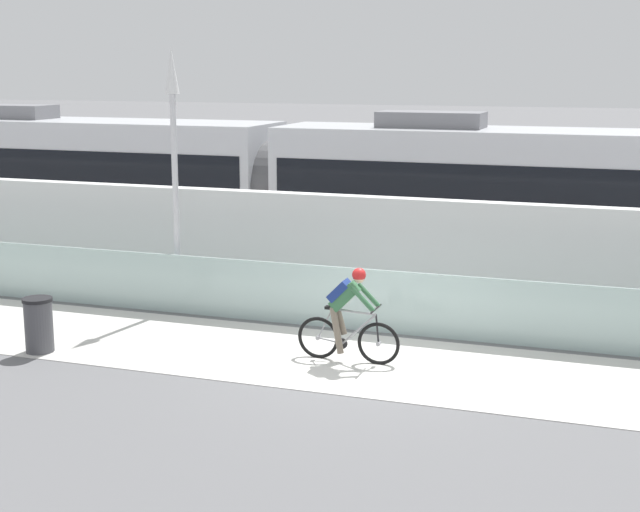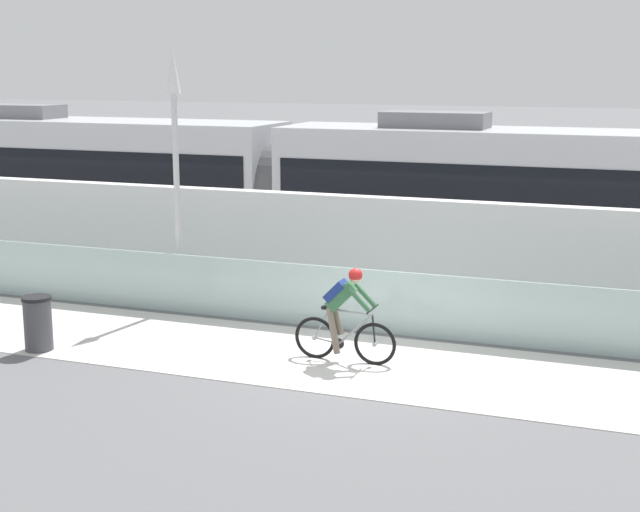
% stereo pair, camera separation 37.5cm
% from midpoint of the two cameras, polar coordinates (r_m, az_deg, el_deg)
% --- Properties ---
extents(ground_plane, '(200.00, 200.00, 0.00)m').
position_cam_midpoint_polar(ground_plane, '(15.44, 1.91, -6.60)').
color(ground_plane, slate).
extents(bike_path_deck, '(32.00, 3.20, 0.01)m').
position_cam_midpoint_polar(bike_path_deck, '(15.44, 1.91, -6.58)').
color(bike_path_deck, silver).
rests_on(bike_path_deck, ground).
extents(glass_parapet, '(32.00, 0.05, 1.18)m').
position_cam_midpoint_polar(glass_parapet, '(16.98, 3.78, -2.86)').
color(glass_parapet, '#ADC6C1').
rests_on(glass_parapet, ground).
extents(concrete_barrier_wall, '(32.00, 0.36, 2.26)m').
position_cam_midpoint_polar(concrete_barrier_wall, '(18.56, 5.29, 0.08)').
color(concrete_barrier_wall, white).
rests_on(concrete_barrier_wall, ground).
extents(tram_rail_near, '(32.00, 0.08, 0.01)m').
position_cam_midpoint_polar(tram_rail_near, '(21.17, 6.86, -1.63)').
color(tram_rail_near, '#595654').
rests_on(tram_rail_near, ground).
extents(tram_rail_far, '(32.00, 0.08, 0.01)m').
position_cam_midpoint_polar(tram_rail_far, '(22.54, 7.64, -0.84)').
color(tram_rail_far, '#595654').
rests_on(tram_rail_far, ground).
extents(tram, '(22.56, 2.54, 3.81)m').
position_cam_midpoint_polar(tram, '(22.74, -3.09, 4.20)').
color(tram, silver).
rests_on(tram, ground).
extents(cyclist_on_bike, '(1.77, 0.58, 1.61)m').
position_cam_midpoint_polar(cyclist_on_bike, '(15.29, 1.02, -3.66)').
color(cyclist_on_bike, black).
rests_on(cyclist_on_bike, ground).
extents(lamp_post_antenna, '(0.28, 0.28, 5.20)m').
position_cam_midpoint_polar(lamp_post_antenna, '(18.49, -9.56, 6.70)').
color(lamp_post_antenna, gray).
rests_on(lamp_post_antenna, ground).
extents(trash_bin, '(0.51, 0.51, 0.96)m').
position_cam_midpoint_polar(trash_bin, '(16.63, -17.56, -4.07)').
color(trash_bin, '#47474C').
rests_on(trash_bin, ground).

